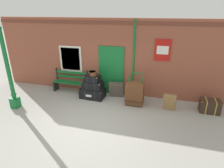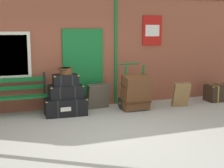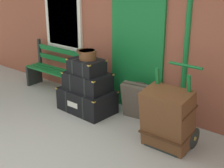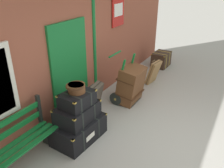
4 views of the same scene
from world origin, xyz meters
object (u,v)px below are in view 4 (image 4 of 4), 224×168
Objects in this scene: suitcase_slate at (93,99)px; large_brown_trunk at (131,85)px; steamer_trunk_base at (79,129)px; corner_trunk at (161,59)px; round_hatbox at (76,88)px; porters_trolley at (124,90)px; platform_bench at (12,149)px; steamer_trunk_top at (77,99)px; suitcase_oxblood at (153,72)px; steamer_trunk_middle at (77,113)px.

large_brown_trunk is at bearing -32.14° from suitcase_slate.
large_brown_trunk reaches higher than suitcase_slate.
steamer_trunk_base is at bearing -161.45° from suitcase_slate.
suitcase_slate is 3.61m from corner_trunk.
round_hatbox is 0.30× the size of porters_trolley.
platform_bench is 1.26m from steamer_trunk_base.
corner_trunk is (3.59, -0.35, -0.09)m from suitcase_slate.
large_brown_trunk is (1.79, -0.21, -0.40)m from steamer_trunk_top.
steamer_trunk_top is 4.57m from corner_trunk.
large_brown_trunk is (0.00, -0.18, 0.20)m from porters_trolley.
steamer_trunk_top is 1.85m from large_brown_trunk.
platform_bench is at bearing 175.92° from corner_trunk.
platform_bench reaches higher than corner_trunk.
round_hatbox is at bearing 174.35° from suitcase_oxblood.
platform_bench is 3.05m from large_brown_trunk.
large_brown_trunk is at bearing -90.00° from porters_trolley.
large_brown_trunk is (1.79, -0.23, -0.11)m from steamer_trunk_middle.
suitcase_oxblood is 1.01× the size of suitcase_slate.
steamer_trunk_middle is 1.16× the size of corner_trunk.
round_hatbox is at bearing 172.83° from large_brown_trunk.
steamer_trunk_middle is 0.51m from round_hatbox.
steamer_trunk_middle is 2.28× the size of round_hatbox.
steamer_trunk_top is at bearing 179.71° from corner_trunk.
steamer_trunk_top is at bearing -139.15° from round_hatbox.
steamer_trunk_base is 1.27× the size of steamer_trunk_middle.
steamer_trunk_base is 1.12× the size of large_brown_trunk.
round_hatbox is at bearing 40.85° from steamer_trunk_top.
steamer_trunk_middle is 0.29m from steamer_trunk_top.
suitcase_oxblood is at bearing -5.65° from round_hatbox.
suitcase_oxblood is 1.46m from corner_trunk.
steamer_trunk_middle reaches higher than suitcase_oxblood.
suitcase_oxblood is (3.10, -0.29, -0.53)m from steamer_trunk_top.
suitcase_slate is at bearing 18.17° from steamer_trunk_middle.
suitcase_slate is (2.13, -0.06, -0.11)m from platform_bench.
round_hatbox is at bearing -17.17° from platform_bench.
steamer_trunk_top reaches higher than suitcase_oxblood.
round_hatbox reaches higher than platform_bench.
steamer_trunk_base is 3.13m from suitcase_oxblood.
porters_trolley is at bearing 168.87° from suitcase_oxblood.
corner_trunk is at bearing -0.35° from steamer_trunk_base.
steamer_trunk_top reaches higher than steamer_trunk_base.
porters_trolley is 0.93m from suitcase_slate.
suitcase_oxblood is at bearing -5.72° from steamer_trunk_middle.
corner_trunk reaches higher than steamer_trunk_base.
steamer_trunk_top is 0.54× the size of porters_trolley.
suitcase_slate is (0.95, 0.32, 0.12)m from steamer_trunk_base.
steamer_trunk_middle is at bearing 174.28° from suitcase_oxblood.
large_brown_trunk is at bearing -7.17° from round_hatbox.
porters_trolley is at bearing -1.30° from steamer_trunk_base.
steamer_trunk_base is 1.47× the size of corner_trunk.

